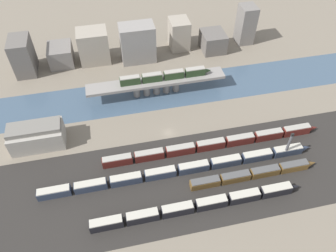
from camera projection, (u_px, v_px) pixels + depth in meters
ground_plane at (169, 133)px, 136.97m from camera, size 400.00×400.00×0.00m
railbed_yard at (183, 180)px, 120.80m from camera, size 280.00×42.00×0.01m
river_water at (157, 93)px, 154.64m from camera, size 320.00×23.39×0.01m
bridge at (156, 83)px, 150.48m from camera, size 63.84×7.79×7.55m
train_on_bridge at (165, 76)px, 148.43m from camera, size 42.48×2.82×3.87m
train_yard_near at (198, 205)px, 111.24m from camera, size 74.40×3.16×3.97m
train_yard_mid at (254, 174)px, 120.65m from camera, size 49.40×3.06×3.41m
train_yard_far at (181, 170)px, 121.71m from camera, size 104.54×3.07×3.70m
train_yard_outer at (214, 144)px, 130.03m from camera, size 89.54×2.86×4.03m
warehouse_building at (37, 136)px, 129.27m from camera, size 20.71×11.12×10.38m
signal_tower at (288, 145)px, 123.89m from camera, size 1.00×0.96×12.98m
city_block_far_left at (23, 56)px, 159.84m from camera, size 9.52×14.71×18.12m
city_block_left at (61, 55)px, 167.53m from camera, size 11.90×14.02×10.04m
city_block_center at (94, 46)px, 166.66m from camera, size 15.07×12.00×17.16m
city_block_right at (138, 43)px, 166.45m from camera, size 17.39×10.81×19.61m
city_block_far_right at (179, 34)px, 175.86m from camera, size 10.02×11.81×16.02m
city_block_tall at (213, 41)px, 176.31m from camera, size 12.04×13.93×10.05m
city_block_low at (246, 24)px, 178.20m from camera, size 8.27×10.10×20.77m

